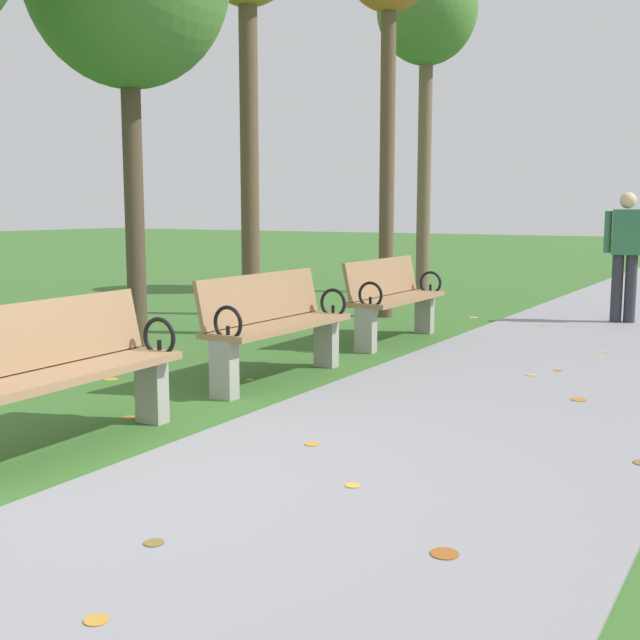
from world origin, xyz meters
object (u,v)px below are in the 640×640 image
(park_bench_3, at_px, (393,297))
(pedestrian_walking, at_px, (626,250))
(park_bench_2, at_px, (274,324))
(tree_5, at_px, (427,15))
(park_bench_1, at_px, (61,371))

(park_bench_3, xyz_separation_m, pedestrian_walking, (1.90, 2.73, 0.44))
(park_bench_2, distance_m, park_bench_3, 2.31)
(park_bench_3, relative_size, tree_5, 0.28)
(park_bench_3, xyz_separation_m, tree_5, (-1.79, 4.94, 4.12))
(park_bench_1, relative_size, pedestrian_walking, 1.00)
(pedestrian_walking, bearing_deg, park_bench_1, -104.57)
(park_bench_2, xyz_separation_m, park_bench_3, (-0.00, 2.31, 0.00))
(park_bench_1, height_order, park_bench_2, same)
(park_bench_3, bearing_deg, pedestrian_walking, 55.11)
(park_bench_1, height_order, park_bench_3, same)
(tree_5, bearing_deg, park_bench_3, -70.12)
(park_bench_2, height_order, tree_5, tree_5)
(park_bench_1, height_order, pedestrian_walking, pedestrian_walking)
(park_bench_3, relative_size, pedestrian_walking, 0.99)
(park_bench_2, relative_size, park_bench_3, 1.01)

